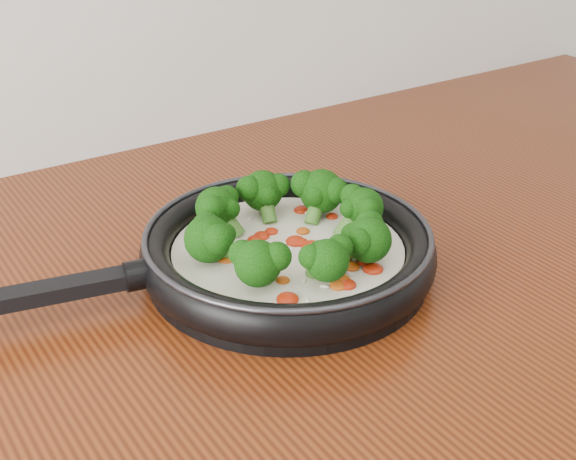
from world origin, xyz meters
TOP-DOWN VIEW (x-y plane):
  - skillet at (-0.10, 1.09)m, footprint 0.48×0.35m

SIDE VIEW (x-z plane):
  - skillet at x=-0.10m, z-range 0.89..0.97m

